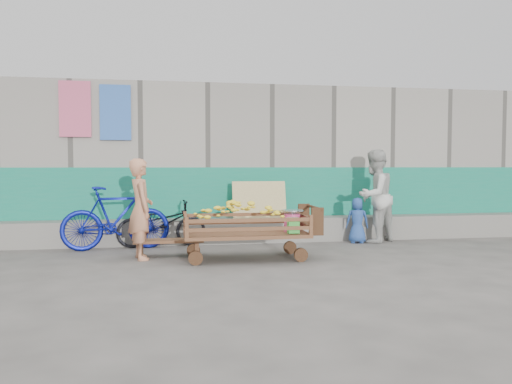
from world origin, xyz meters
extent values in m
plane|color=#4D4A46|center=(0.00, 0.00, 0.00)|extent=(80.00, 80.00, 0.00)
cube|color=gray|center=(0.00, 4.10, 1.50)|extent=(12.00, 3.00, 3.00)
cube|color=#107D61|center=(0.00, 2.58, 0.70)|extent=(12.00, 0.03, 1.40)
cube|color=slate|center=(0.00, 2.35, 0.23)|extent=(12.00, 0.50, 0.45)
cube|color=tan|center=(0.30, 2.22, 0.80)|extent=(1.00, 0.19, 0.68)
cube|color=#CF5577|center=(-3.00, 2.56, 2.45)|extent=(0.55, 0.03, 1.00)
cube|color=#3766B9|center=(-2.30, 2.56, 2.40)|extent=(0.55, 0.03, 1.00)
cube|color=brown|center=(-0.20, 0.63, 0.39)|extent=(1.87, 0.94, 0.05)
cylinder|color=#341D0F|center=(-0.98, 0.29, 0.10)|extent=(0.21, 0.06, 0.21)
cube|color=brown|center=(-1.10, 0.19, 0.56)|extent=(0.05, 0.05, 0.29)
cylinder|color=#341D0F|center=(-0.98, 0.97, 0.10)|extent=(0.21, 0.06, 0.21)
cube|color=brown|center=(-1.10, 1.07, 0.56)|extent=(0.05, 0.05, 0.29)
cylinder|color=#341D0F|center=(0.58, 0.29, 0.10)|extent=(0.21, 0.06, 0.21)
cube|color=brown|center=(0.71, 0.19, 0.56)|extent=(0.05, 0.05, 0.29)
cylinder|color=#341D0F|center=(0.58, 0.97, 0.10)|extent=(0.21, 0.06, 0.21)
cube|color=brown|center=(0.71, 1.07, 0.56)|extent=(0.05, 0.05, 0.29)
cube|color=brown|center=(-0.20, 0.19, 0.52)|extent=(1.81, 0.04, 0.05)
cube|color=brown|center=(-0.20, 0.19, 0.64)|extent=(1.81, 0.04, 0.05)
cube|color=brown|center=(-0.20, 1.07, 0.52)|extent=(1.81, 0.04, 0.05)
cube|color=brown|center=(-0.20, 1.07, 0.64)|extent=(1.81, 0.04, 0.05)
cube|color=brown|center=(-1.10, 0.63, 0.52)|extent=(0.04, 0.87, 0.05)
cube|color=brown|center=(-1.10, 0.63, 0.64)|extent=(0.04, 0.87, 0.05)
cube|color=brown|center=(0.71, 0.63, 0.52)|extent=(0.04, 0.87, 0.05)
cube|color=brown|center=(0.71, 0.63, 0.64)|extent=(0.04, 0.87, 0.05)
cylinder|color=#341D0F|center=(0.90, 0.63, 0.78)|extent=(0.04, 0.83, 0.04)
cube|color=#341D0F|center=(0.82, 1.02, 0.60)|extent=(0.19, 0.04, 0.42)
cube|color=#341D0F|center=(0.82, 0.25, 0.60)|extent=(0.19, 0.04, 0.42)
ellipsoid|color=#FFF735|center=(-0.30, 0.63, 0.64)|extent=(1.35, 0.73, 0.46)
cylinder|color=#FF4A98|center=(0.53, 0.63, 0.55)|extent=(0.25, 0.25, 0.27)
cylinder|color=silver|center=(0.53, 0.63, 0.70)|extent=(0.03, 0.03, 0.06)
cylinder|color=silver|center=(0.53, 0.63, 0.74)|extent=(0.35, 0.35, 0.02)
cube|color=green|center=(0.48, 0.34, 0.54)|extent=(0.17, 0.12, 0.23)
cube|color=brown|center=(-1.36, 1.06, 0.25)|extent=(1.09, 0.33, 0.04)
cube|color=brown|center=(-1.79, 1.06, 0.11)|extent=(0.07, 0.30, 0.22)
cube|color=brown|center=(-0.92, 1.06, 0.11)|extent=(0.07, 0.30, 0.22)
imported|color=tan|center=(-1.77, 0.92, 0.77)|extent=(0.50, 0.64, 1.54)
imported|color=beige|center=(2.44, 1.94, 0.87)|extent=(1.07, 1.01, 1.73)
imported|color=#254890|center=(2.08, 1.88, 0.42)|extent=(0.47, 0.36, 0.84)
imported|color=black|center=(-1.48, 2.05, 0.41)|extent=(1.60, 0.68, 0.82)
imported|color=navy|center=(-2.24, 1.85, 0.54)|extent=(1.86, 0.77, 1.08)
camera|label=1|loc=(-1.31, -6.86, 1.43)|focal=35.00mm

